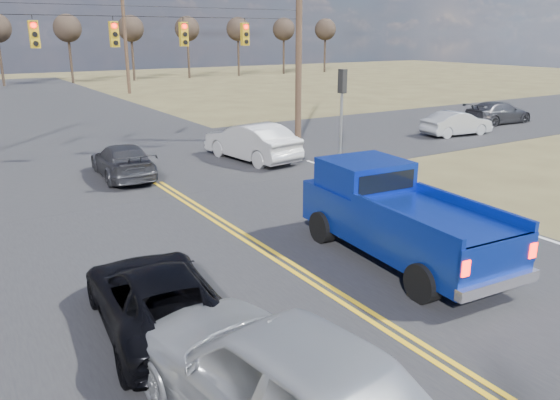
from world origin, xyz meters
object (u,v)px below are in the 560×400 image
dgrey_car_queue (123,161)px  cross_car_east_far (498,113)px  white_car_queue (251,142)px  silver_suv (283,380)px  pickup_truck (397,216)px  black_suv (157,296)px  cross_car_east_near (457,123)px

dgrey_car_queue → cross_car_east_far: cross_car_east_far is taller
white_car_queue → silver_suv: bearing=53.9°
pickup_truck → white_car_queue: size_ratio=1.21×
silver_suv → black_suv: size_ratio=1.20×
black_suv → dgrey_car_queue: size_ratio=1.02×
dgrey_car_queue → cross_car_east_near: 18.08m
black_suv → dgrey_car_queue: (2.82, 11.48, 0.02)m
cross_car_east_near → cross_car_east_far: (5.43, 1.43, 0.02)m
pickup_truck → silver_suv: (-5.74, -3.85, -0.15)m
white_car_queue → cross_car_east_near: size_ratio=1.24×
dgrey_car_queue → cross_car_east_near: (18.06, -0.66, 0.01)m
pickup_truck → cross_car_east_far: 23.57m
dgrey_car_queue → cross_car_east_far: (23.49, 0.77, 0.03)m
white_car_queue → cross_car_east_far: white_car_queue is taller
white_car_queue → cross_car_east_near: bearing=168.8°
cross_car_east_near → silver_suv: bearing=131.5°
silver_suv → cross_car_east_near: 25.15m
cross_car_east_near → cross_car_east_far: bearing=-69.2°
black_suv → cross_car_east_near: 23.52m
dgrey_car_queue → cross_car_east_near: cross_car_east_near is taller
silver_suv → cross_car_east_far: (25.93, 16.01, -0.25)m
pickup_truck → cross_car_east_far: (20.19, 12.16, -0.40)m
cross_car_east_near → cross_car_east_far: cross_car_east_far is taller
cross_car_east_far → white_car_queue: bearing=94.7°
black_suv → dgrey_car_queue: 11.83m
black_suv → cross_car_east_near: (20.89, 10.82, 0.03)m
black_suv → silver_suv: bearing=101.0°
black_suv → cross_car_east_far: 29.03m
black_suv → pickup_truck: bearing=-174.0°
silver_suv → cross_car_east_far: size_ratio=1.16×
dgrey_car_queue → white_car_queue: bearing=-175.9°
cross_car_east_near → dgrey_car_queue: bearing=93.9°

